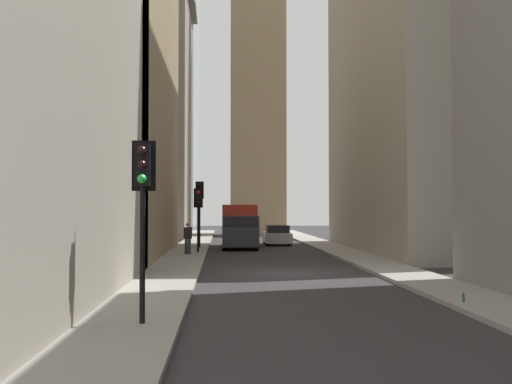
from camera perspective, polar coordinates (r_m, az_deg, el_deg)
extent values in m
plane|color=#302D30|center=(24.61, 2.72, -7.62)|extent=(135.00, 135.00, 0.00)
cube|color=gray|center=(24.55, -7.87, -7.45)|extent=(90.00, 2.20, 0.14)
cube|color=gray|center=(25.45, 12.93, -7.22)|extent=(90.00, 2.20, 0.14)
cube|color=#A8A091|center=(40.26, 16.68, 16.17)|extent=(19.75, 10.00, 29.64)
cube|color=gray|center=(57.26, -11.36, 8.77)|extent=(12.55, 10.00, 25.68)
cube|color=gray|center=(59.05, -6.02, 17.46)|extent=(12.55, 0.50, 0.60)
cube|color=#9E8966|center=(59.66, 0.13, 7.70)|extent=(5.16, 5.16, 24.40)
cube|color=red|center=(40.91, -1.61, -3.04)|extent=(4.60, 2.25, 2.60)
cube|color=#38383D|center=(37.72, -1.48, -3.70)|extent=(1.90, 2.25, 1.90)
cube|color=black|center=(37.71, -1.48, -2.79)|extent=(1.92, 2.09, 0.64)
cylinder|color=black|center=(37.80, 0.02, -4.84)|extent=(0.88, 0.28, 0.88)
cylinder|color=black|center=(37.74, -2.98, -4.84)|extent=(0.88, 0.28, 0.88)
cylinder|color=black|center=(42.39, -0.32, -4.48)|extent=(0.88, 0.28, 0.88)
cylinder|color=black|center=(42.34, -3.00, -4.48)|extent=(0.88, 0.28, 0.88)
cube|color=#B7BABF|center=(43.71, 1.98, -4.28)|extent=(4.30, 1.78, 0.70)
cube|color=black|center=(43.49, 2.00, -3.48)|extent=(2.10, 1.58, 0.54)
cylinder|color=black|center=(45.14, 2.82, -4.46)|extent=(0.64, 0.22, 0.64)
cylinder|color=black|center=(45.00, 0.84, -4.47)|extent=(0.64, 0.22, 0.64)
cylinder|color=black|center=(42.46, 3.20, -4.64)|extent=(0.64, 0.22, 0.64)
cylinder|color=black|center=(42.31, 1.09, -4.65)|extent=(0.64, 0.22, 0.64)
cylinder|color=black|center=(13.30, -10.61, -5.79)|extent=(0.12, 0.12, 2.94)
cube|color=black|center=(13.29, -10.57, 2.49)|extent=(0.28, 0.32, 0.90)
cube|color=black|center=(13.45, -10.48, 2.44)|extent=(0.03, 0.52, 1.10)
sphere|color=black|center=(13.16, -10.65, 3.84)|extent=(0.20, 0.20, 0.20)
sphere|color=black|center=(13.14, -10.66, 2.54)|extent=(0.20, 0.20, 0.20)
sphere|color=green|center=(13.12, -10.67, 1.23)|extent=(0.20, 0.20, 0.20)
cylinder|color=black|center=(34.57, -5.46, -3.46)|extent=(0.12, 0.12, 2.61)
cube|color=black|center=(34.56, -5.45, -0.55)|extent=(0.28, 0.32, 0.90)
cube|color=black|center=(34.71, -5.44, -0.56)|extent=(0.03, 0.52, 1.10)
sphere|color=red|center=(34.40, -5.46, -0.05)|extent=(0.20, 0.20, 0.20)
sphere|color=black|center=(34.40, -5.46, -0.55)|extent=(0.20, 0.20, 0.20)
sphere|color=black|center=(34.39, -5.46, -1.05)|extent=(0.20, 0.20, 0.20)
cylinder|color=black|center=(38.55, -5.33, -2.85)|extent=(0.12, 0.12, 3.18)
cube|color=black|center=(38.56, -5.32, 0.18)|extent=(0.28, 0.32, 0.90)
cube|color=black|center=(38.72, -5.31, 0.18)|extent=(0.03, 0.52, 1.10)
sphere|color=black|center=(38.41, -5.33, 0.64)|extent=(0.20, 0.20, 0.20)
sphere|color=orange|center=(38.40, -5.33, 0.19)|extent=(0.20, 0.20, 0.20)
sphere|color=black|center=(38.39, -5.33, -0.26)|extent=(0.20, 0.20, 0.20)
cylinder|color=#33333D|center=(33.05, -6.27, -5.10)|extent=(0.16, 0.16, 0.83)
cylinder|color=#33333D|center=(33.06, -6.57, -5.10)|extent=(0.16, 0.16, 0.83)
cube|color=#232328|center=(33.02, -6.42, -3.84)|extent=(0.26, 0.44, 0.62)
sphere|color=tan|center=(33.01, -6.41, -3.04)|extent=(0.22, 0.22, 0.22)
cylinder|color=#236033|center=(17.02, 18.89, -9.43)|extent=(0.07, 0.07, 0.20)
cylinder|color=#236033|center=(17.01, 18.89, -8.98)|extent=(0.03, 0.03, 0.07)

